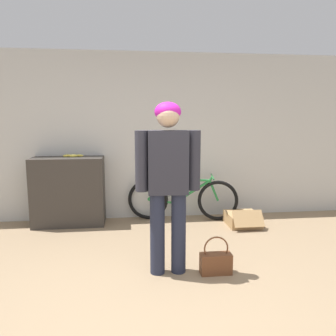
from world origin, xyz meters
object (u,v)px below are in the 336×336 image
object	(u,v)px
banana	(73,156)
cardboard_box	(243,219)
bicycle	(183,199)
handbag	(216,262)
person	(168,175)

from	to	relation	value
banana	cardboard_box	xyz separation A→B (m)	(2.51, -0.40, -0.95)
bicycle	handbag	world-z (taller)	bicycle
person	handbag	bearing A→B (deg)	-8.68
bicycle	banana	size ratio (longest dim) A/B	5.55
bicycle	handbag	distance (m)	1.86
cardboard_box	handbag	bearing A→B (deg)	-118.64
bicycle	person	bearing A→B (deg)	-94.25
bicycle	banana	xyz separation A→B (m)	(-1.66, 0.02, 0.70)
cardboard_box	person	bearing A→B (deg)	-133.00
person	cardboard_box	world-z (taller)	person
person	bicycle	size ratio (longest dim) A/B	1.02
handbag	cardboard_box	bearing A→B (deg)	61.36
person	handbag	distance (m)	1.03
bicycle	banana	distance (m)	1.80
person	handbag	world-z (taller)	person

